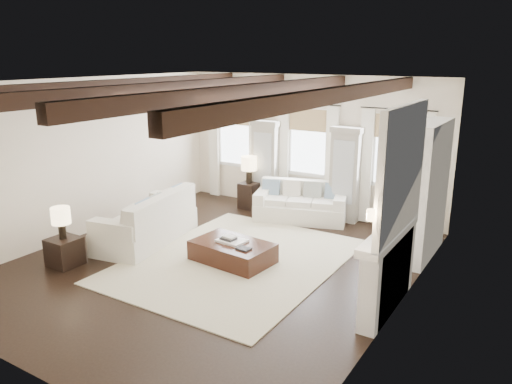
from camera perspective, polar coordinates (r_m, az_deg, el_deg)
The scene contains 16 objects.
ground at distance 9.09m, azimuth -4.66°, elevation -8.13°, with size 7.50×7.50×0.00m, color black.
room_shell at distance 8.85m, azimuth 2.44°, elevation 4.09°, with size 6.54×7.54×3.22m.
area_rug at distance 9.17m, azimuth -2.25°, elevation -7.81°, with size 3.44×4.41×0.02m, color beige.
sofa_back at distance 11.33m, azimuth 5.15°, elevation -1.46°, with size 2.20×1.49×0.87m.
sofa_left at distance 10.16m, azimuth -12.09°, elevation -3.43°, with size 1.43×2.46×0.99m.
ottoman at distance 9.07m, azimuth -2.69°, elevation -6.88°, with size 1.42×0.89×0.37m, color black.
tray at distance 9.03m, azimuth -2.78°, elevation -5.58°, with size 0.50×0.38×0.04m, color white.
book_lower at distance 9.03m, azimuth -3.17°, elevation -5.32°, with size 0.26×0.20×0.04m, color #262628.
book_upper at distance 9.01m, azimuth -3.07°, elevation -5.12°, with size 0.22×0.17×0.03m, color beige.
book_loose at distance 8.68m, azimuth -1.41°, elevation -6.49°, with size 0.24×0.18×0.03m, color #262628.
side_table_front at distance 9.53m, azimuth -21.03°, elevation -6.39°, with size 0.51×0.51×0.51m, color black.
lamp_front at distance 9.32m, azimuth -21.41°, elevation -2.73°, with size 0.33×0.33×0.57m.
side_table_back at distance 12.13m, azimuth -0.80°, elevation -0.40°, with size 0.42×0.42×0.63m, color black.
lamp_back at distance 11.95m, azimuth -0.81°, elevation 3.10°, with size 0.38×0.38×0.65m.
candlestick_near at distance 7.46m, azimuth 12.31°, elevation -11.41°, with size 0.15×0.15×0.73m.
candlestick_far at distance 7.85m, azimuth 13.50°, elevation -9.84°, with size 0.16×0.16×0.80m.
Camera 1 is at (5.00, -6.67, 3.63)m, focal length 35.00 mm.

